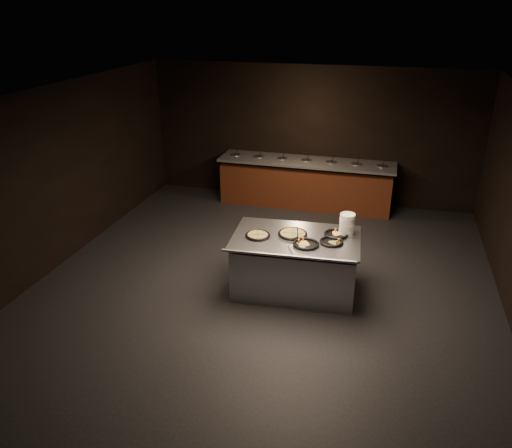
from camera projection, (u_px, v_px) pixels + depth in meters
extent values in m
cube|color=black|center=(263.00, 288.00, 7.74)|extent=(7.00, 8.00, 0.01)
cube|color=black|center=(265.00, 98.00, 6.55)|extent=(7.00, 8.00, 0.01)
cube|color=black|center=(311.00, 135.00, 10.67)|extent=(7.00, 0.01, 2.90)
cube|color=black|center=(127.00, 395.00, 3.62)|extent=(7.00, 0.01, 2.90)
cube|color=black|center=(53.00, 180.00, 7.99)|extent=(0.01, 8.00, 2.90)
cube|color=#5A2715|center=(305.00, 186.00, 10.71)|extent=(3.60, 0.75, 0.85)
cube|color=slate|center=(306.00, 162.00, 10.49)|extent=(3.70, 0.83, 0.05)
cube|color=#3C170D|center=(305.00, 203.00, 10.87)|extent=(3.60, 0.69, 0.08)
cylinder|color=#ABADB2|center=(236.00, 156.00, 10.86)|extent=(0.22, 0.22, 0.08)
cylinder|color=#47732E|center=(236.00, 155.00, 10.85)|extent=(0.19, 0.19, 0.02)
cylinder|color=black|center=(237.00, 152.00, 10.79)|extent=(0.04, 0.10, 0.19)
cylinder|color=#ABADB2|center=(259.00, 158.00, 10.73)|extent=(0.22, 0.22, 0.08)
cylinder|color=#47732E|center=(259.00, 157.00, 10.72)|extent=(0.19, 0.19, 0.02)
cylinder|color=black|center=(260.00, 153.00, 10.66)|extent=(0.04, 0.10, 0.19)
cylinder|color=#ABADB2|center=(282.00, 160.00, 10.61)|extent=(0.22, 0.22, 0.08)
cylinder|color=#47732E|center=(282.00, 159.00, 10.60)|extent=(0.19, 0.19, 0.02)
cylinder|color=black|center=(284.00, 155.00, 10.54)|extent=(0.04, 0.10, 0.19)
cylinder|color=#ABADB2|center=(306.00, 162.00, 10.49)|extent=(0.22, 0.22, 0.08)
cylinder|color=#47732E|center=(306.00, 160.00, 10.48)|extent=(0.19, 0.19, 0.02)
cylinder|color=black|center=(308.00, 157.00, 10.42)|extent=(0.04, 0.10, 0.19)
cylinder|color=#ABADB2|center=(331.00, 163.00, 10.36)|extent=(0.22, 0.22, 0.08)
cylinder|color=#47732E|center=(331.00, 162.00, 10.35)|extent=(0.19, 0.19, 0.02)
cylinder|color=black|center=(333.00, 159.00, 10.29)|extent=(0.04, 0.10, 0.19)
cylinder|color=#ABADB2|center=(356.00, 165.00, 10.24)|extent=(0.22, 0.22, 0.08)
cylinder|color=#47732E|center=(356.00, 164.00, 10.23)|extent=(0.19, 0.19, 0.02)
cylinder|color=black|center=(358.00, 161.00, 10.17)|extent=(0.04, 0.10, 0.19)
cylinder|color=#ABADB2|center=(382.00, 167.00, 10.11)|extent=(0.22, 0.22, 0.08)
cylinder|color=#47732E|center=(382.00, 166.00, 10.10)|extent=(0.19, 0.19, 0.02)
cylinder|color=black|center=(384.00, 163.00, 10.04)|extent=(0.04, 0.10, 0.19)
cube|color=#ABADB2|center=(295.00, 266.00, 7.53)|extent=(1.86, 1.21, 0.80)
cube|color=#ABADB2|center=(296.00, 238.00, 7.34)|extent=(1.94, 1.30, 0.04)
cylinder|color=#ABADB2|center=(288.00, 256.00, 6.82)|extent=(1.86, 0.17, 0.04)
cylinder|color=white|center=(347.00, 224.00, 7.37)|extent=(0.23, 0.23, 0.32)
cylinder|color=black|center=(258.00, 236.00, 7.35)|extent=(0.34, 0.34, 0.01)
torus|color=black|center=(258.00, 235.00, 7.34)|extent=(0.36, 0.36, 0.04)
torus|color=#AF732D|center=(258.00, 235.00, 7.34)|extent=(0.30, 0.30, 0.03)
cylinder|color=#AD8A45|center=(258.00, 235.00, 7.34)|extent=(0.26, 0.26, 0.02)
cube|color=black|center=(258.00, 234.00, 7.34)|extent=(0.09, 0.25, 0.00)
cube|color=black|center=(258.00, 234.00, 7.34)|extent=(0.25, 0.09, 0.00)
cylinder|color=black|center=(293.00, 234.00, 7.40)|extent=(0.41, 0.41, 0.01)
torus|color=black|center=(293.00, 233.00, 7.39)|extent=(0.43, 0.43, 0.04)
torus|color=#AF732D|center=(293.00, 233.00, 7.39)|extent=(0.37, 0.37, 0.03)
cylinder|color=#AD8A45|center=(293.00, 233.00, 7.39)|extent=(0.33, 0.33, 0.02)
cube|color=black|center=(293.00, 233.00, 7.39)|extent=(0.05, 0.33, 0.00)
cube|color=black|center=(293.00, 233.00, 7.39)|extent=(0.33, 0.05, 0.00)
cylinder|color=black|center=(336.00, 235.00, 7.38)|extent=(0.33, 0.33, 0.01)
torus|color=black|center=(336.00, 234.00, 7.38)|extent=(0.36, 0.36, 0.04)
cylinder|color=black|center=(306.00, 245.00, 7.08)|extent=(0.35, 0.35, 0.01)
torus|color=black|center=(306.00, 244.00, 7.08)|extent=(0.38, 0.38, 0.04)
cylinder|color=black|center=(331.00, 243.00, 7.15)|extent=(0.32, 0.32, 0.01)
torus|color=black|center=(332.00, 242.00, 7.15)|extent=(0.34, 0.34, 0.04)
cube|color=#ABADB2|center=(296.00, 233.00, 7.41)|extent=(0.11, 0.12, 0.00)
cylinder|color=black|center=(298.00, 233.00, 7.25)|extent=(0.07, 0.18, 0.12)
cylinder|color=#ABADB2|center=(297.00, 234.00, 7.34)|extent=(0.04, 0.09, 0.08)
cube|color=#ABADB2|center=(301.00, 247.00, 6.99)|extent=(0.13, 0.13, 0.00)
cylinder|color=black|center=(293.00, 239.00, 7.06)|extent=(0.17, 0.13, 0.13)
cylinder|color=#ABADB2|center=(297.00, 243.00, 7.03)|extent=(0.09, 0.06, 0.08)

